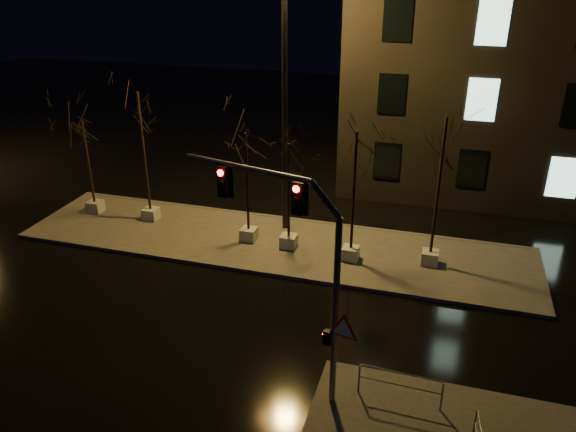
% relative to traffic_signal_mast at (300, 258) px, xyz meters
% --- Properties ---
extents(ground, '(90.00, 90.00, 0.00)m').
position_rel_traffic_signal_mast_xyz_m(ground, '(-3.49, 2.36, -4.36)').
color(ground, black).
rests_on(ground, ground).
extents(median, '(22.00, 5.00, 0.15)m').
position_rel_traffic_signal_mast_xyz_m(median, '(-3.49, 8.36, -4.29)').
color(median, '#4E4B45').
rests_on(median, ground).
extents(tree_0, '(1.80, 1.80, 4.62)m').
position_rel_traffic_signal_mast_xyz_m(tree_0, '(-12.62, 8.94, -0.71)').
color(tree_0, beige).
rests_on(tree_0, median).
extents(tree_1, '(1.80, 1.80, 6.15)m').
position_rel_traffic_signal_mast_xyz_m(tree_1, '(-9.62, 8.92, 0.45)').
color(tree_1, beige).
rests_on(tree_1, median).
extents(tree_2, '(1.80, 1.80, 4.93)m').
position_rel_traffic_signal_mast_xyz_m(tree_2, '(-4.51, 8.22, -0.47)').
color(tree_2, beige).
rests_on(tree_2, median).
extents(tree_3, '(1.80, 1.80, 4.70)m').
position_rel_traffic_signal_mast_xyz_m(tree_3, '(-2.67, 8.07, -0.64)').
color(tree_3, beige).
rests_on(tree_3, median).
extents(tree_4, '(1.80, 1.80, 5.51)m').
position_rel_traffic_signal_mast_xyz_m(tree_4, '(0.02, 7.77, -0.03)').
color(tree_4, beige).
rests_on(tree_4, median).
extents(tree_5, '(1.80, 1.80, 6.18)m').
position_rel_traffic_signal_mast_xyz_m(tree_5, '(3.13, 8.31, 0.48)').
color(tree_5, beige).
rests_on(tree_5, median).
extents(traffic_signal_mast, '(5.12, 1.34, 6.41)m').
position_rel_traffic_signal_mast_xyz_m(traffic_signal_mast, '(0.00, 0.00, 0.00)').
color(traffic_signal_mast, '#585A60').
rests_on(traffic_signal_mast, sidewalk_corner).
extents(streetlight_main, '(2.87, 0.86, 11.51)m').
position_rel_traffic_signal_mast_xyz_m(streetlight_main, '(-3.37, 9.87, 2.43)').
color(streetlight_main, black).
rests_on(streetlight_main, median).
extents(guard_rail_a, '(2.30, 0.13, 0.99)m').
position_rel_traffic_signal_mast_xyz_m(guard_rail_a, '(2.79, 0.23, -3.56)').
color(guard_rail_a, '#585A60').
rests_on(guard_rail_a, sidewalk_corner).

